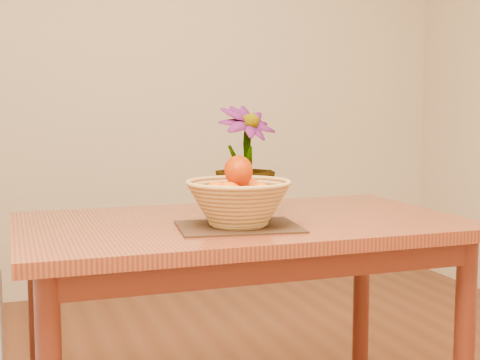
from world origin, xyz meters
name	(u,v)px	position (x,y,z in m)	size (l,w,h in m)	color
wall_back	(131,65)	(0.00, 2.25, 1.35)	(4.00, 0.02, 2.70)	beige
table	(242,247)	(0.00, 0.30, 0.66)	(1.40, 0.80, 0.75)	brown
placemat	(239,227)	(-0.06, 0.17, 0.75)	(0.36, 0.27, 0.01)	#3A2315
wicker_basket	(239,205)	(-0.06, 0.17, 0.82)	(0.31, 0.31, 0.13)	tan
orange_pile	(239,183)	(-0.06, 0.17, 0.88)	(0.18, 0.19, 0.15)	#E85703
potted_plant	(245,160)	(0.04, 0.39, 0.93)	(0.20, 0.20, 0.36)	#134414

